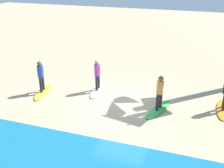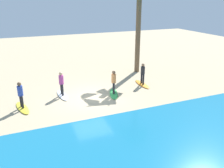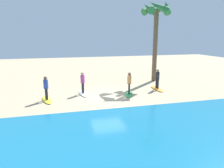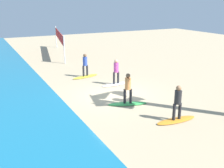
{
  "view_description": "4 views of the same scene",
  "coord_description": "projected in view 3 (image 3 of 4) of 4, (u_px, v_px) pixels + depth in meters",
  "views": [
    {
      "loc": [
        -2.94,
        10.82,
        6.18
      ],
      "look_at": [
        0.59,
        -0.0,
        1.01
      ],
      "focal_mm": 42.38,
      "sensor_mm": 36.0,
      "label": 1
    },
    {
      "loc": [
        4.39,
        14.41,
        6.44
      ],
      "look_at": [
        -1.17,
        0.96,
        1.15
      ],
      "focal_mm": 38.07,
      "sensor_mm": 36.0,
      "label": 2
    },
    {
      "loc": [
        3.69,
        15.17,
        4.48
      ],
      "look_at": [
        -0.24,
        0.33,
        0.99
      ],
      "focal_mm": 34.35,
      "sensor_mm": 36.0,
      "label": 3
    },
    {
      "loc": [
        -13.3,
        6.95,
        5.34
      ],
      "look_at": [
        -0.36,
        0.31,
        0.83
      ],
      "focal_mm": 43.09,
      "sensor_mm": 36.0,
      "label": 4
    }
  ],
  "objects": [
    {
      "name": "surfer_white",
      "position": [
        83.0,
        81.0,
        16.57
      ],
      "size": [
        0.32,
        0.46,
        1.64
      ],
      "color": "#232328",
      "rests_on": "surfboard_white"
    },
    {
      "name": "surfboard_green",
      "position": [
        129.0,
        94.0,
        16.59
      ],
      "size": [
        1.23,
        2.17,
        0.09
      ],
      "primitive_type": "ellipsoid",
      "rotation": [
        0.0,
        0.0,
        1.23
      ],
      "color": "green",
      "rests_on": "ground"
    },
    {
      "name": "palm_tree",
      "position": [
        156.0,
        17.0,
        20.3
      ],
      "size": [
        2.88,
        3.03,
        7.73
      ],
      "color": "brown",
      "rests_on": "ground"
    },
    {
      "name": "ground_plane",
      "position": [
        108.0,
        96.0,
        16.22
      ],
      "size": [
        60.0,
        60.0,
        0.0
      ],
      "primitive_type": "plane",
      "color": "tan"
    },
    {
      "name": "surfboard_yellow",
      "position": [
        47.0,
        100.0,
        15.08
      ],
      "size": [
        0.99,
        2.17,
        0.09
      ],
      "primitive_type": "ellipsoid",
      "rotation": [
        0.0,
        0.0,
        1.78
      ],
      "color": "yellow",
      "rests_on": "ground"
    },
    {
      "name": "surfer_orange",
      "position": [
        157.0,
        77.0,
        17.97
      ],
      "size": [
        0.32,
        0.46,
        1.64
      ],
      "color": "#232328",
      "rests_on": "surfboard_orange"
    },
    {
      "name": "surfboard_white",
      "position": [
        83.0,
        93.0,
        16.79
      ],
      "size": [
        0.68,
        2.13,
        0.09
      ],
      "primitive_type": "ellipsoid",
      "rotation": [
        0.0,
        0.0,
        1.63
      ],
      "color": "white",
      "rests_on": "ground"
    },
    {
      "name": "surfer_yellow",
      "position": [
        46.0,
        86.0,
        14.86
      ],
      "size": [
        0.32,
        0.45,
        1.64
      ],
      "color": "#232328",
      "rests_on": "surfboard_yellow"
    },
    {
      "name": "surfboard_orange",
      "position": [
        157.0,
        89.0,
        18.19
      ],
      "size": [
        0.64,
        2.12,
        0.09
      ],
      "primitive_type": "ellipsoid",
      "rotation": [
        0.0,
        0.0,
        1.53
      ],
      "color": "orange",
      "rests_on": "ground"
    },
    {
      "name": "surfer_green",
      "position": [
        129.0,
        82.0,
        16.37
      ],
      "size": [
        0.32,
        0.44,
        1.64
      ],
      "color": "#232328",
      "rests_on": "surfboard_green"
    }
  ]
}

